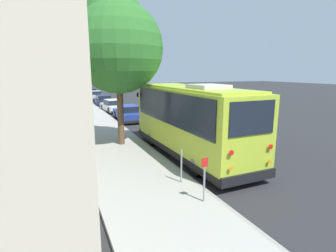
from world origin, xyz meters
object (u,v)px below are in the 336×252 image
Objects in this scene: parked_sedan_white at (113,106)px; parked_sedan_black at (91,93)px; sign_post_near at (204,179)px; sign_post_far at (181,166)px; shuttle_bus at (190,118)px; parked_sedan_blue at (128,113)px; street_tree at (117,42)px; parked_sedan_navy at (103,101)px; parked_sedan_silver at (95,96)px.

parked_sedan_black is at bearing -5.40° from parked_sedan_white.
sign_post_near is (-39.48, 1.67, 0.29)m from parked_sedan_black.
sign_post_far is (-19.22, 1.52, 0.18)m from parked_sedan_white.
shuttle_bus is 10.65m from parked_sedan_blue.
sign_post_near is (-7.69, -0.77, -4.76)m from street_tree.
parked_sedan_white is 1.03× the size of parked_sedan_black.
parked_sedan_white is at bearing -9.87° from street_tree.
parked_sedan_black is (18.68, -0.16, 0.01)m from parked_sedan_white.
parked_sedan_navy is 26.42m from sign_post_near.
parked_sedan_white is at bearing -177.08° from parked_sedan_silver.
parked_sedan_blue is 1.00× the size of parked_sedan_navy.
shuttle_bus is 1.95× the size of parked_sedan_blue.
parked_sedan_blue is at bearing -178.42° from parked_sedan_navy.
sign_post_near is at bearing 177.34° from parked_sedan_navy.
shuttle_bus is 3.82m from sign_post_far.
street_tree is at bearing 173.68° from parked_sedan_navy.
parked_sedan_silver is 3.58× the size of sign_post_far.
street_tree reaches higher than parked_sedan_blue.
street_tree is (-25.84, 2.33, 5.02)m from parked_sedan_silver.
parked_sedan_black is 39.52m from sign_post_near.
street_tree is (3.05, 2.74, 3.72)m from shuttle_bus.
parked_sedan_navy is at bearing -3.24° from sign_post_near.
parked_sedan_silver reaches higher than parked_sedan_black.
sign_post_near is at bearing 156.03° from shuttle_bus.
parked_sedan_black reaches higher than parked_sedan_white.
street_tree reaches higher than shuttle_bus.
parked_sedan_black is 3.04× the size of sign_post_near.
shuttle_bus is at bearing -22.97° from sign_post_near.
sign_post_far is (-24.79, 1.49, 0.19)m from parked_sedan_navy.
parked_sedan_black is 37.94m from sign_post_far.
parked_sedan_silver is 1.04× the size of parked_sedan_black.
parked_sedan_navy is 7.15m from parked_sedan_silver.
parked_sedan_blue is 13.74m from sign_post_far.
street_tree is 7.85m from sign_post_far.
sign_post_far reaches higher than parked_sedan_white.
sign_post_far is at bearing 177.13° from parked_sedan_navy.
parked_sedan_silver is (7.15, -0.07, 0.03)m from parked_sedan_navy.
parked_sedan_blue is (10.57, 0.28, -1.31)m from shuttle_bus.
parked_sedan_blue is 3.18× the size of sign_post_near.
parked_sedan_silver is at bearing -2.80° from sign_post_far.
parked_sedan_blue is 5.59m from parked_sedan_white.
shuttle_bus reaches higher than parked_sedan_navy.
sign_post_near reaches higher than parked_sedan_navy.
parked_sedan_white is at bearing 1.65° from parked_sedan_blue.
sign_post_far is at bearing 0.00° from sign_post_near.
sign_post_far is (-37.90, 1.67, 0.18)m from parked_sedan_black.
street_tree is (-31.79, 2.44, 5.05)m from parked_sedan_black.
street_tree is at bearing 40.94° from shuttle_bus.
parked_sedan_white is 3.56× the size of sign_post_far.
parked_sedan_blue reaches higher than parked_sedan_white.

